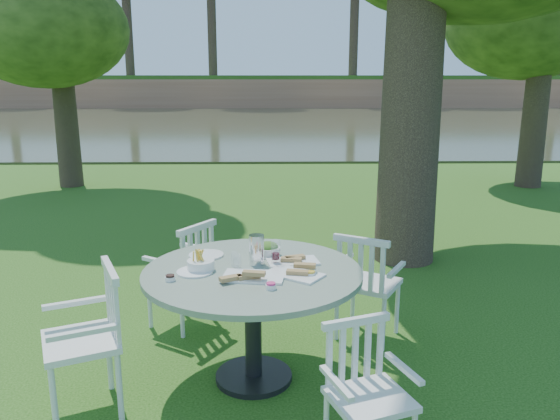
# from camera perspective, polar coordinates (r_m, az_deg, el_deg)

# --- Properties ---
(ground) EXTENTS (140.00, 140.00, 0.00)m
(ground) POSITION_cam_1_polar(r_m,az_deg,el_deg) (5.62, 0.04, -8.93)
(ground) COLOR #18400D
(ground) RESTS_ON ground
(table) EXTENTS (1.54, 1.54, 0.85)m
(table) POSITION_cam_1_polar(r_m,az_deg,el_deg) (3.89, -2.86, -8.23)
(table) COLOR black
(table) RESTS_ON ground
(chair_ne) EXTENTS (0.63, 0.61, 0.93)m
(chair_ne) POSITION_cam_1_polar(r_m,az_deg,el_deg) (4.57, 8.84, -7.17)
(chair_ne) COLOR white
(chair_ne) RESTS_ON ground
(chair_nw) EXTENTS (0.63, 0.64, 0.95)m
(chair_nw) POSITION_cam_1_polar(r_m,az_deg,el_deg) (4.84, -9.54, -5.86)
(chair_nw) COLOR white
(chair_nw) RESTS_ON ground
(chair_sw) EXTENTS (0.62, 0.64, 0.97)m
(chair_sw) POSITION_cam_1_polar(r_m,az_deg,el_deg) (3.80, -18.73, -11.67)
(chair_sw) COLOR white
(chair_sw) RESTS_ON ground
(chair_se) EXTENTS (0.53, 0.51, 0.83)m
(chair_se) POSITION_cam_1_polar(r_m,az_deg,el_deg) (3.24, 8.65, -17.33)
(chair_se) COLOR white
(chair_se) RESTS_ON ground
(tableware) EXTENTS (1.08, 0.85, 0.22)m
(tableware) POSITION_cam_1_polar(r_m,az_deg,el_deg) (3.90, -3.30, -5.33)
(tableware) COLOR white
(tableware) RESTS_ON table
(river) EXTENTS (100.00, 28.00, 0.12)m
(river) POSITION_cam_1_polar(r_m,az_deg,el_deg) (28.28, -0.96, 9.07)
(river) COLOR #32361F
(river) RESTS_ON ground
(far_bank) EXTENTS (100.00, 18.00, 15.20)m
(far_bank) POSITION_cam_1_polar(r_m,az_deg,el_deg) (46.60, -0.74, 19.70)
(far_bank) COLOR #996147
(far_bank) RESTS_ON ground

